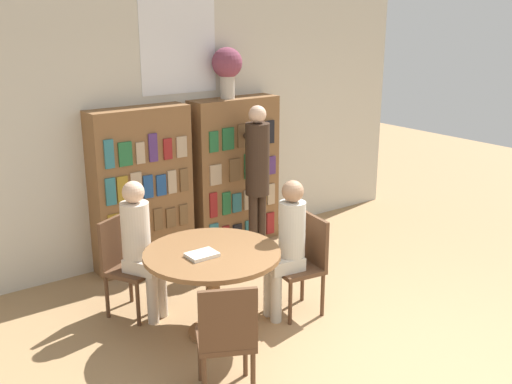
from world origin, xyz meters
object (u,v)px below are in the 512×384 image
Objects in this scene: reading_table at (212,267)px; chair_left_side at (125,261)px; librarian_standing at (257,168)px; chair_near_camera at (227,335)px; chair_far_side at (305,259)px; seated_reader_left at (140,242)px; bookshelf_right at (235,172)px; seated_reader_right at (287,241)px; flower_vase at (227,66)px; bookshelf_left at (142,190)px.

chair_left_side is (-0.42, 0.80, -0.12)m from reading_table.
librarian_standing is at bearing 41.51° from reading_table.
chair_left_side is (-0.02, 1.61, 0.00)m from chair_near_camera.
chair_left_side and chair_far_side have the same top height.
librarian_standing is at bearing 169.87° from seated_reader_left.
chair_near_camera is (-0.40, -0.81, -0.12)m from reading_table.
bookshelf_right is 1.91× the size of chair_left_side.
bookshelf_right is 1.89m from seated_reader_right.
seated_reader_right is (-0.18, 0.03, 0.21)m from chair_far_side.
chair_near_camera is at bearing -116.20° from reading_table.
flower_vase reaches higher than chair_near_camera.
chair_near_camera is at bearing 130.70° from seated_reader_right.
bookshelf_right is at bearing -176.66° from seated_reader_left.
reading_table is at bearing -127.44° from flower_vase.
librarian_standing reaches higher than reading_table.
chair_far_side is at bearing -104.62° from bookshelf_right.
chair_far_side is (1.30, 0.68, 0.00)m from chair_near_camera.
chair_near_camera and chair_left_side have the same top height.
chair_near_camera is at bearing -124.07° from flower_vase.
seated_reader_right is (0.53, -1.77, -0.14)m from bookshelf_left.
chair_left_side is at bearing -90.00° from seated_reader_left.
flower_vase is 2.35m from seated_reader_left.
seated_reader_right reaches higher than chair_left_side.
chair_near_camera is 1.47m from chair_far_side.
seated_reader_left is (-1.23, 0.77, 0.21)m from chair_far_side.
chair_far_side is at bearing -108.12° from librarian_standing.
flower_vase is at bearing -175.26° from seated_reader_left.
bookshelf_left is 1.64m from flower_vase.
chair_far_side is (0.90, -0.13, -0.12)m from reading_table.
seated_reader_left reaches higher than reading_table.
seated_reader_right reaches higher than chair_near_camera.
flower_vase is 0.44× the size of seated_reader_left.
flower_vase is 0.62× the size of chair_near_camera.
bookshelf_right is 1.51× the size of reading_table.
chair_near_camera is at bearing -130.97° from librarian_standing.
flower_vase reaches higher than bookshelf_right.
librarian_standing is (-0.04, -0.50, 0.17)m from bookshelf_right.
bookshelf_right reaches higher than seated_reader_left.
chair_near_camera is at bearing 126.00° from chair_far_side.
seated_reader_right is at bearing 90.00° from chair_far_side.
bookshelf_right is at bearing 178.12° from chair_left_side.
reading_table is 0.73m from seated_reader_right.
seated_reader_left is 0.74× the size of librarian_standing.
chair_left_side is at bearing -152.87° from flower_vase.
flower_vase is at bearing -9.51° from seated_reader_right.
chair_far_side is 0.53× the size of librarian_standing.
librarian_standing is (1.14, -0.50, 0.17)m from bookshelf_left.
seated_reader_right is at bearing -110.17° from bookshelf_right.
chair_left_side is at bearing 59.70° from seated_reader_right.
chair_near_camera is (-0.58, -2.48, -0.35)m from bookshelf_left.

